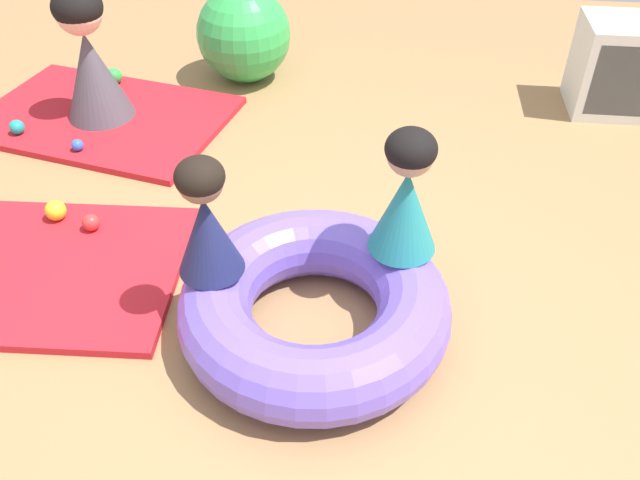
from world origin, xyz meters
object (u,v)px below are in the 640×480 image
Objects in this scene: adult_seated at (89,57)px; play_ball_red at (91,223)px; play_ball_blue at (77,145)px; storage_cube at (614,68)px; exercise_ball_large at (244,34)px; play_ball_yellow at (56,210)px; child_in_teal at (406,194)px; child_in_navy at (205,219)px; play_ball_teal at (17,127)px; play_ball_green at (114,76)px; inflatable_cushion at (314,306)px.

play_ball_red is (0.36, -1.09, -0.34)m from adult_seated.
play_ball_blue is 3.22m from storage_cube.
play_ball_blue is 0.11× the size of exercise_ball_large.
play_ball_yellow is at bearing -152.56° from storage_cube.
play_ball_yellow is (-1.67, 0.32, -0.47)m from child_in_teal.
exercise_ball_large is at bearing -101.27° from child_in_navy.
child_in_navy is at bearing -46.91° from play_ball_blue.
play_ball_blue is (0.01, -0.41, -0.35)m from adult_seated.
play_ball_yellow is 0.17× the size of exercise_ball_large.
adult_seated is 1.39× the size of storage_cube.
play_ball_blue is 0.80× the size of play_ball_red.
play_ball_teal is 1.52m from exercise_ball_large.
adult_seated is 7.53× the size of play_ball_green.
inflatable_cushion is at bearing 157.56° from child_in_navy.
adult_seated is at bearing -170.85° from storage_cube.
child_in_navy is 2.27m from exercise_ball_large.
child_in_teal is 0.97× the size of storage_cube.
play_ball_yellow is 0.21m from play_ball_red.
play_ball_red is at bearing -149.88° from storage_cube.
adult_seated is 11.70× the size of play_ball_blue.
child_in_teal is 1.07× the size of child_in_navy.
child_in_teal reaches higher than play_ball_green.
play_ball_blue is (-0.15, 0.62, -0.02)m from play_ball_yellow.
child_in_teal is 0.77m from child_in_navy.
adult_seated is at bearing 133.49° from inflatable_cushion.
child_in_navy is at bearing -40.71° from play_ball_teal.
exercise_ball_large reaches higher than play_ball_teal.
child_in_navy is (-0.74, -0.22, -0.02)m from child_in_teal.
child_in_teal is 6.38× the size of play_ball_teal.
adult_seated is 0.53m from play_ball_blue.
play_ball_yellow is (-0.94, 0.54, -0.45)m from child_in_navy.
child_in_navy is 4.97× the size of play_ball_yellow.
storage_cube is (1.26, 1.84, -0.28)m from child_in_teal.
adult_seated reaches higher than play_ball_red.
play_ball_teal is 0.14× the size of exercise_ball_large.
play_ball_green is 0.17× the size of exercise_ball_large.
child_in_teal reaches higher than inflatable_cushion.
storage_cube is at bearing 1.46° from play_ball_green.
adult_seated is at bearing -138.59° from exercise_ball_large.
child_in_navy is 4.90× the size of play_ball_green.
play_ball_teal is at bearing -16.66° from child_in_teal.
play_ball_yellow is at bearing 157.40° from inflatable_cushion.
inflatable_cushion is 1.25m from play_ball_red.
adult_seated is at bearing -74.67° from child_in_navy.
play_ball_green is at bearing 128.13° from inflatable_cushion.
play_ball_red is at bearing 156.44° from inflatable_cushion.
inflatable_cushion is 10.73× the size of play_ball_yellow.
adult_seated is (-1.83, 1.35, -0.14)m from child_in_teal.
play_ball_red is at bearing -1.02° from child_in_teal.
child_in_teal is 2.28m from adult_seated.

